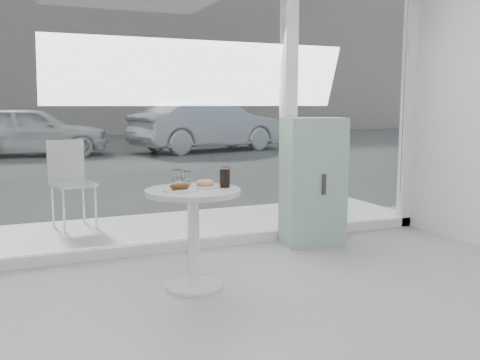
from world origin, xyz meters
name	(u,v)px	position (x,y,z in m)	size (l,w,h in m)	color
storefront	(213,72)	(0.07, 3.00, 1.71)	(5.00, 0.14, 3.00)	white
main_table	(193,218)	(-0.50, 1.90, 0.55)	(0.72, 0.72, 0.77)	white
patio_deck	(183,227)	(0.00, 3.80, 0.03)	(5.60, 1.60, 0.05)	silver
street	(70,149)	(0.00, 16.00, 0.00)	(40.00, 24.00, 0.00)	#323232
far_building	(45,48)	(0.00, 25.00, 4.00)	(40.00, 2.00, 8.00)	gray
mint_cabinet	(313,182)	(1.02, 2.69, 0.64)	(0.64, 0.48, 1.27)	#8AB09F
patio_chair	(70,178)	(-1.15, 4.27, 0.60)	(0.51, 0.51, 0.96)	white
car_white	(33,131)	(-1.15, 13.93, 0.69)	(1.63, 4.04, 1.38)	silver
car_silver	(208,125)	(3.83, 13.47, 0.78)	(1.66, 4.75, 1.57)	#A2A5A9
plate_fritter	(180,187)	(-0.61, 1.86, 0.80)	(0.25, 0.25, 0.07)	silver
plate_donut	(205,185)	(-0.38, 1.96, 0.79)	(0.24, 0.24, 0.06)	silver
water_tumbler_a	(177,179)	(-0.56, 2.09, 0.83)	(0.08, 0.08, 0.13)	white
water_tumbler_b	(187,179)	(-0.48, 2.11, 0.82)	(0.07, 0.07, 0.11)	white
cola_glass	(225,178)	(-0.24, 1.90, 0.84)	(0.08, 0.08, 0.15)	white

